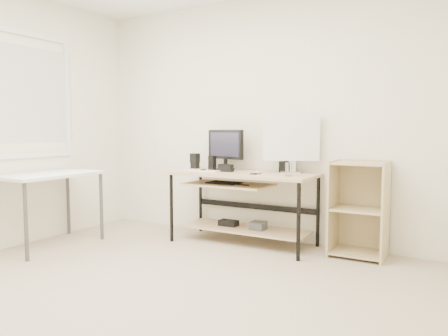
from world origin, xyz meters
name	(u,v)px	position (x,y,z in m)	size (l,w,h in m)	color
room	(123,112)	(-0.14, 0.04, 1.32)	(4.01, 4.01, 2.62)	#BCAA90
desk	(241,193)	(-0.03, 1.66, 0.54)	(1.50, 0.65, 0.75)	tan
side_table	(48,181)	(-1.68, 0.60, 0.67)	(0.60, 1.00, 0.75)	white
shelf_unit	(360,208)	(1.15, 1.82, 0.45)	(0.50, 0.40, 0.90)	tan
black_monitor	(225,147)	(-0.31, 1.83, 1.00)	(0.48, 0.20, 0.44)	black
white_imac	(291,139)	(0.46, 1.82, 1.10)	(0.54, 0.27, 0.60)	silver
keyboard	(202,171)	(-0.44, 1.56, 0.76)	(0.39, 0.11, 0.01)	white
mouse	(258,172)	(0.20, 1.58, 0.77)	(0.06, 0.10, 0.03)	#B1B1B7
center_speaker	(226,168)	(-0.20, 1.64, 0.79)	(0.16, 0.07, 0.08)	black
speaker_left	(195,161)	(-0.70, 1.81, 0.84)	(0.09, 0.09, 0.17)	black
speaker_right	(285,167)	(0.37, 1.88, 0.81)	(0.10, 0.10, 0.11)	black
audio_controller	(212,163)	(-0.39, 1.68, 0.83)	(0.08, 0.05, 0.16)	black
volume_puck	(203,170)	(-0.42, 1.55, 0.76)	(0.06, 0.06, 0.02)	black
smartphone	(255,174)	(0.18, 1.57, 0.75)	(0.07, 0.12, 0.01)	black
coaster	(288,176)	(0.54, 1.54, 0.75)	(0.08, 0.08, 0.01)	#AB7D4D
drinking_glass	(289,169)	(0.54, 1.54, 0.82)	(0.06, 0.06, 0.12)	white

